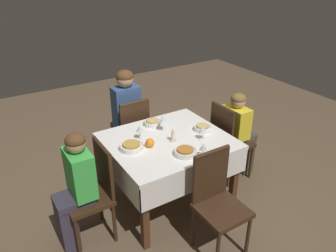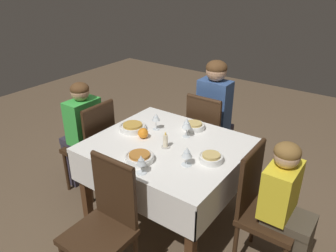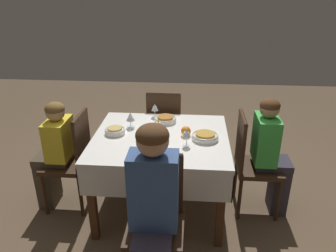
{
  "view_description": "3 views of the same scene",
  "coord_description": "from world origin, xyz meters",
  "px_view_note": "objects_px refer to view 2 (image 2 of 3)",
  "views": [
    {
      "loc": [
        -1.44,
        -2.31,
        2.25
      ],
      "look_at": [
        0.03,
        0.04,
        0.85
      ],
      "focal_mm": 35.0,
      "sensor_mm": 36.0,
      "label": 1
    },
    {
      "loc": [
        1.28,
        -1.78,
        1.95
      ],
      "look_at": [
        -0.02,
        0.04,
        0.86
      ],
      "focal_mm": 35.0,
      "sensor_mm": 36.0,
      "label": 2
    },
    {
      "loc": [
        -0.25,
        2.46,
        1.94
      ],
      "look_at": [
        -0.06,
        -0.04,
        0.81
      ],
      "focal_mm": 35.0,
      "sensor_mm": 36.0,
      "label": 3
    }
  ],
  "objects_px": {
    "chair_east": "(262,206)",
    "chair_south": "(105,222)",
    "person_adult_denim": "(216,112)",
    "bowl_north": "(194,126)",
    "person_child_yellow": "(288,209)",
    "dining_table": "(167,155)",
    "candle_centerpiece": "(165,142)",
    "orange_fruit": "(143,133)",
    "wine_glass_north": "(187,123)",
    "bowl_east": "(211,158)",
    "wine_glass_south": "(141,161)",
    "chair_west": "(93,144)",
    "bowl_south": "(140,157)",
    "wine_glass_east": "(187,153)",
    "wine_glass_west": "(156,118)",
    "person_child_green": "(81,132)",
    "chair_north": "(208,134)",
    "bowl_west": "(133,127)"
  },
  "relations": [
    {
      "from": "orange_fruit",
      "to": "wine_glass_north",
      "type": "bearing_deg",
      "value": 38.75
    },
    {
      "from": "person_adult_denim",
      "to": "bowl_north",
      "type": "xyz_separation_m",
      "value": [
        0.07,
        -0.52,
        0.08
      ]
    },
    {
      "from": "chair_west",
      "to": "person_adult_denim",
      "type": "xyz_separation_m",
      "value": [
        0.75,
        0.93,
        0.18
      ]
    },
    {
      "from": "dining_table",
      "to": "candle_centerpiece",
      "type": "distance_m",
      "value": 0.16
    },
    {
      "from": "person_child_green",
      "to": "chair_south",
      "type": "bearing_deg",
      "value": 55.92
    },
    {
      "from": "wine_glass_east",
      "to": "orange_fruit",
      "type": "bearing_deg",
      "value": 164.86
    },
    {
      "from": "person_child_yellow",
      "to": "bowl_north",
      "type": "distance_m",
      "value": 0.99
    },
    {
      "from": "wine_glass_north",
      "to": "bowl_east",
      "type": "distance_m",
      "value": 0.41
    },
    {
      "from": "chair_north",
      "to": "person_child_yellow",
      "type": "xyz_separation_m",
      "value": [
        0.98,
        -0.71,
        0.05
      ]
    },
    {
      "from": "person_adult_denim",
      "to": "bowl_north",
      "type": "distance_m",
      "value": 0.53
    },
    {
      "from": "wine_glass_east",
      "to": "bowl_east",
      "type": "bearing_deg",
      "value": 51.71
    },
    {
      "from": "chair_north",
      "to": "bowl_north",
      "type": "relative_size",
      "value": 5.09
    },
    {
      "from": "dining_table",
      "to": "chair_north",
      "type": "bearing_deg",
      "value": 93.03
    },
    {
      "from": "person_adult_denim",
      "to": "wine_glass_west",
      "type": "height_order",
      "value": "person_adult_denim"
    },
    {
      "from": "bowl_south",
      "to": "chair_west",
      "type": "bearing_deg",
      "value": 162.14
    },
    {
      "from": "chair_east",
      "to": "chair_west",
      "type": "height_order",
      "value": "same"
    },
    {
      "from": "dining_table",
      "to": "chair_west",
      "type": "bearing_deg",
      "value": -175.44
    },
    {
      "from": "chair_east",
      "to": "candle_centerpiece",
      "type": "xyz_separation_m",
      "value": [
        -0.76,
        -0.06,
        0.27
      ]
    },
    {
      "from": "chair_west",
      "to": "bowl_south",
      "type": "xyz_separation_m",
      "value": [
        0.77,
        -0.25,
        0.26
      ]
    },
    {
      "from": "dining_table",
      "to": "candle_centerpiece",
      "type": "height_order",
      "value": "candle_centerpiece"
    },
    {
      "from": "chair_west",
      "to": "chair_south",
      "type": "relative_size",
      "value": 1.0
    },
    {
      "from": "wine_glass_east",
      "to": "person_child_yellow",
      "type": "bearing_deg",
      "value": 14.71
    },
    {
      "from": "person_adult_denim",
      "to": "person_child_yellow",
      "type": "relative_size",
      "value": 1.19
    },
    {
      "from": "chair_east",
      "to": "person_child_yellow",
      "type": "distance_m",
      "value": 0.17
    },
    {
      "from": "person_adult_denim",
      "to": "person_child_yellow",
      "type": "height_order",
      "value": "person_adult_denim"
    },
    {
      "from": "wine_glass_north",
      "to": "wine_glass_east",
      "type": "height_order",
      "value": "wine_glass_north"
    },
    {
      "from": "chair_south",
      "to": "bowl_east",
      "type": "xyz_separation_m",
      "value": [
        0.36,
        0.69,
        0.26
      ]
    },
    {
      "from": "chair_south",
      "to": "orange_fruit",
      "type": "relative_size",
      "value": 11.02
    },
    {
      "from": "bowl_west",
      "to": "candle_centerpiece",
      "type": "distance_m",
      "value": 0.4
    },
    {
      "from": "wine_glass_north",
      "to": "bowl_south",
      "type": "relative_size",
      "value": 0.81
    },
    {
      "from": "person_adult_denim",
      "to": "orange_fruit",
      "type": "distance_m",
      "value": 0.92
    },
    {
      "from": "person_child_yellow",
      "to": "bowl_west",
      "type": "height_order",
      "value": "person_child_yellow"
    },
    {
      "from": "wine_glass_south",
      "to": "orange_fruit",
      "type": "distance_m",
      "value": 0.5
    },
    {
      "from": "chair_west",
      "to": "person_adult_denim",
      "type": "bearing_deg",
      "value": 141.19
    },
    {
      "from": "bowl_west",
      "to": "orange_fruit",
      "type": "bearing_deg",
      "value": -19.73
    },
    {
      "from": "person_child_green",
      "to": "wine_glass_east",
      "type": "height_order",
      "value": "person_child_green"
    },
    {
      "from": "chair_north",
      "to": "wine_glass_south",
      "type": "distance_m",
      "value": 1.19
    },
    {
      "from": "chair_east",
      "to": "chair_south",
      "type": "xyz_separation_m",
      "value": [
        -0.75,
        -0.73,
        0.0
      ]
    },
    {
      "from": "dining_table",
      "to": "wine_glass_east",
      "type": "distance_m",
      "value": 0.38
    },
    {
      "from": "person_adult_denim",
      "to": "bowl_east",
      "type": "relative_size",
      "value": 7.0
    },
    {
      "from": "chair_south",
      "to": "wine_glass_south",
      "type": "relative_size",
      "value": 6.87
    },
    {
      "from": "wine_glass_north",
      "to": "wine_glass_west",
      "type": "distance_m",
      "value": 0.28
    },
    {
      "from": "chair_south",
      "to": "person_adult_denim",
      "type": "relative_size",
      "value": 0.76
    },
    {
      "from": "person_adult_denim",
      "to": "wine_glass_north",
      "type": "relative_size",
      "value": 7.3
    },
    {
      "from": "chair_north",
      "to": "chair_east",
      "type": "xyz_separation_m",
      "value": [
        0.82,
        -0.71,
        0.0
      ]
    },
    {
      "from": "chair_south",
      "to": "bowl_north",
      "type": "xyz_separation_m",
      "value": [
        -0.0,
        1.06,
        0.26
      ]
    },
    {
      "from": "bowl_east",
      "to": "bowl_west",
      "type": "xyz_separation_m",
      "value": [
        -0.76,
        0.05,
        -0.0
      ]
    },
    {
      "from": "chair_north",
      "to": "chair_east",
      "type": "bearing_deg",
      "value": 139.07
    },
    {
      "from": "dining_table",
      "to": "bowl_south",
      "type": "distance_m",
      "value": 0.34
    },
    {
      "from": "wine_glass_south",
      "to": "wine_glass_east",
      "type": "bearing_deg",
      "value": 53.7
    }
  ]
}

